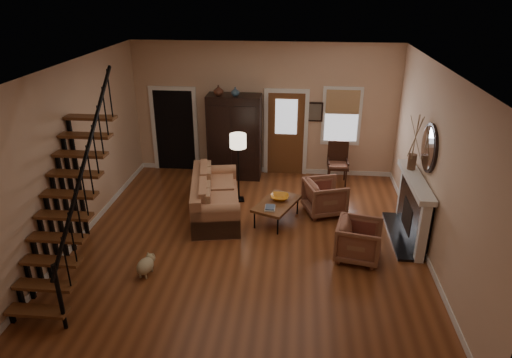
# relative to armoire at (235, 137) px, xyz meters

# --- Properties ---
(room) EXTENTS (7.00, 7.33, 3.30)m
(room) POSITION_rel_armoire_xyz_m (0.29, -1.39, 0.46)
(room) COLOR brown
(room) RESTS_ON ground
(staircase) EXTENTS (0.94, 2.80, 3.20)m
(staircase) POSITION_rel_armoire_xyz_m (-2.08, -4.45, 0.55)
(staircase) COLOR brown
(staircase) RESTS_ON ground
(fireplace) EXTENTS (0.33, 1.95, 2.30)m
(fireplace) POSITION_rel_armoire_xyz_m (3.83, -2.65, -0.31)
(fireplace) COLOR black
(fireplace) RESTS_ON ground
(armoire) EXTENTS (1.30, 0.60, 2.10)m
(armoire) POSITION_rel_armoire_xyz_m (0.00, 0.00, 0.00)
(armoire) COLOR black
(armoire) RESTS_ON ground
(vase_a) EXTENTS (0.24, 0.24, 0.25)m
(vase_a) POSITION_rel_armoire_xyz_m (-0.35, -0.10, 1.17)
(vase_a) COLOR #4C2619
(vase_a) RESTS_ON armoire
(vase_b) EXTENTS (0.20, 0.20, 0.21)m
(vase_b) POSITION_rel_armoire_xyz_m (0.05, -0.10, 1.16)
(vase_b) COLOR #334C60
(vase_b) RESTS_ON armoire
(sofa) EXTENTS (1.33, 2.34, 0.82)m
(sofa) POSITION_rel_armoire_xyz_m (-0.13, -2.08, -0.64)
(sofa) COLOR #A86F4C
(sofa) RESTS_ON ground
(coffee_table) EXTENTS (1.03, 1.28, 0.43)m
(coffee_table) POSITION_rel_armoire_xyz_m (1.18, -2.26, -0.84)
(coffee_table) COLOR brown
(coffee_table) RESTS_ON ground
(bowl) EXTENTS (0.38, 0.38, 0.09)m
(bowl) POSITION_rel_armoire_xyz_m (1.23, -2.11, -0.58)
(bowl) COLOR orange
(bowl) RESTS_ON coffee_table
(books) EXTENTS (0.20, 0.28, 0.05)m
(books) POSITION_rel_armoire_xyz_m (1.06, -2.56, -0.60)
(books) COLOR beige
(books) RESTS_ON coffee_table
(armchair_left) EXTENTS (0.93, 0.91, 0.72)m
(armchair_left) POSITION_rel_armoire_xyz_m (2.72, -3.49, -0.69)
(armchair_left) COLOR brown
(armchair_left) RESTS_ON ground
(armchair_right) EXTENTS (1.02, 1.00, 0.74)m
(armchair_right) POSITION_rel_armoire_xyz_m (2.18, -1.79, -0.68)
(armchair_right) COLOR brown
(armchair_right) RESTS_ON ground
(floor_lamp) EXTENTS (0.43, 0.43, 1.58)m
(floor_lamp) POSITION_rel_armoire_xyz_m (0.27, -1.38, -0.26)
(floor_lamp) COLOR black
(floor_lamp) RESTS_ON ground
(side_chair) EXTENTS (0.54, 0.54, 1.02)m
(side_chair) POSITION_rel_armoire_xyz_m (2.55, -0.20, -0.54)
(side_chair) COLOR #321A10
(side_chair) RESTS_ON ground
(dog) EXTENTS (0.33, 0.47, 0.32)m
(dog) POSITION_rel_armoire_xyz_m (-0.93, -4.38, -0.89)
(dog) COLOR tan
(dog) RESTS_ON ground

